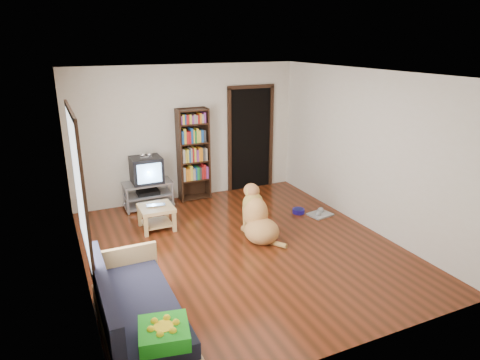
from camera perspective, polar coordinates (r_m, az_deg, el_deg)
name	(u,v)px	position (r m, az deg, el deg)	size (l,w,h in m)	color
ground	(242,248)	(6.62, 0.22, -9.02)	(5.00, 5.00, 0.00)	#5B220F
ceiling	(242,73)	(5.90, 0.25, 14.03)	(5.00, 5.00, 0.00)	white
wall_back	(188,133)	(8.40, -7.00, 6.22)	(4.50, 4.50, 0.00)	beige
wall_front	(355,236)	(4.15, 15.04, -7.18)	(4.50, 4.50, 0.00)	beige
wall_left	(76,188)	(5.62, -21.08, -1.01)	(5.00, 5.00, 0.00)	beige
wall_right	(366,150)	(7.34, 16.43, 3.83)	(5.00, 5.00, 0.00)	beige
green_cushion	(164,333)	(4.19, -10.10, -19.48)	(0.45, 0.45, 0.15)	green
laptop	(156,206)	(7.20, -11.10, -3.46)	(0.31, 0.20, 0.02)	silver
dog_bowl	(299,211)	(7.92, 7.81, -4.11)	(0.22, 0.22, 0.08)	navy
grey_rag	(320,214)	(7.90, 10.62, -4.53)	(0.40, 0.32, 0.03)	#A0A0A0
window	(79,184)	(5.08, -20.71, -0.56)	(0.03, 1.46, 1.70)	white
doorway	(250,136)	(8.91, 1.41, 5.86)	(1.03, 0.05, 2.19)	black
tv_stand	(148,194)	(8.23, -12.15, -1.80)	(0.90, 0.45, 0.50)	#99999E
crt_tv	(146,169)	(8.10, -12.41, 1.40)	(0.55, 0.52, 0.58)	black
bookshelf	(193,150)	(8.34, -6.26, 4.04)	(0.60, 0.30, 1.80)	black
sofa	(136,315)	(4.87, -13.69, -17.08)	(0.80, 1.80, 0.80)	tan
coffee_table	(156,213)	(7.28, -11.10, -4.34)	(0.55, 0.55, 0.40)	tan
dog	(258,219)	(6.84, 2.36, -5.18)	(0.55, 1.05, 0.87)	tan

